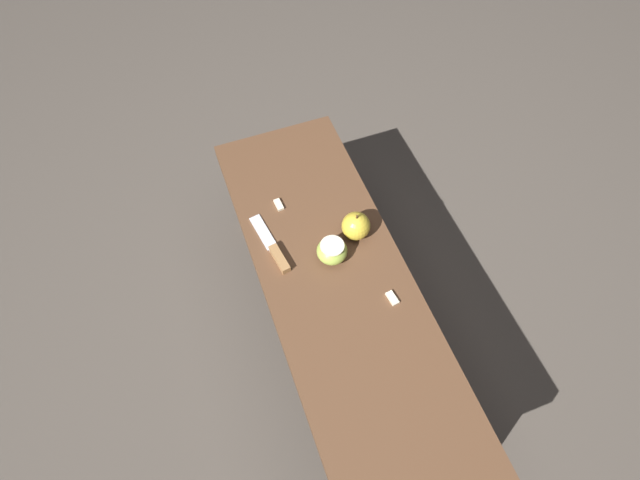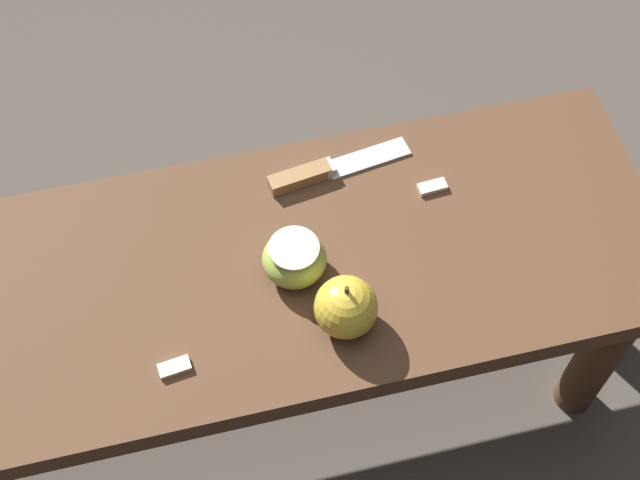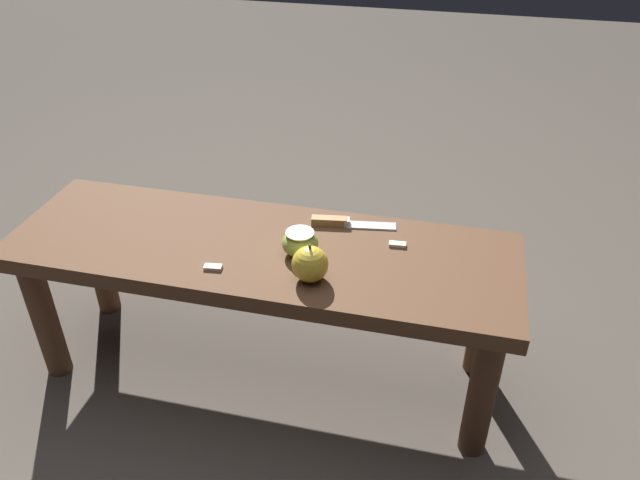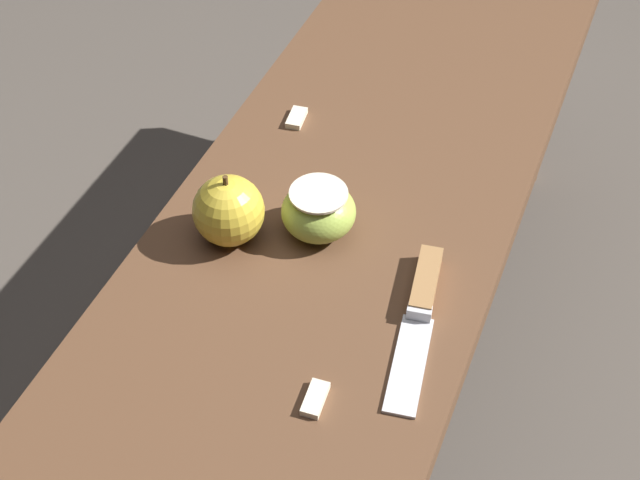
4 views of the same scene
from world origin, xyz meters
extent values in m
plane|color=#4C443D|center=(0.00, 0.00, 0.00)|extent=(8.00, 8.00, 0.00)
cube|color=brown|center=(0.00, 0.00, 0.38)|extent=(1.20, 0.39, 0.04)
cylinder|color=brown|center=(-0.54, -0.13, 0.18)|extent=(0.06, 0.06, 0.36)
cylinder|color=brown|center=(-0.54, 0.13, 0.18)|extent=(0.06, 0.06, 0.36)
cube|color=silver|center=(-0.24, -0.14, 0.40)|extent=(0.12, 0.05, 0.00)
cube|color=silver|center=(-0.18, -0.13, 0.41)|extent=(0.02, 0.03, 0.02)
cube|color=#9E7042|center=(-0.14, -0.12, 0.41)|extent=(0.09, 0.04, 0.02)
sphere|color=gold|center=(-0.15, 0.10, 0.44)|extent=(0.08, 0.08, 0.08)
cylinder|color=#4C3319|center=(-0.15, 0.10, 0.48)|extent=(0.01, 0.01, 0.01)
ellipsoid|color=#9EB747|center=(-0.10, 0.01, 0.43)|extent=(0.08, 0.08, 0.06)
cylinder|color=beige|center=(-0.10, 0.01, 0.46)|extent=(0.06, 0.06, 0.00)
cube|color=beige|center=(0.07, 0.11, 0.41)|extent=(0.04, 0.02, 0.01)
cube|color=beige|center=(-0.31, -0.07, 0.41)|extent=(0.04, 0.02, 0.01)
camera|label=1|loc=(0.52, -0.25, 1.58)|focal=28.00mm
camera|label=2|loc=(0.00, 0.58, 1.41)|focal=50.00mm
camera|label=3|loc=(-0.42, 1.14, 1.22)|focal=35.00mm
camera|label=4|loc=(-0.75, -0.25, 1.12)|focal=50.00mm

